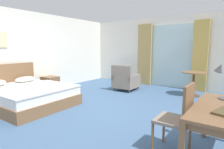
{
  "coord_description": "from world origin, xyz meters",
  "views": [
    {
      "loc": [
        2.65,
        -3.28,
        1.43
      ],
      "look_at": [
        0.2,
        0.1,
        0.82
      ],
      "focal_mm": 29.87,
      "sensor_mm": 36.0,
      "label": 1
    }
  ],
  "objects_px": {
    "bed": "(26,94)",
    "desk_chair": "(179,115)",
    "desk_lamp": "(221,76)",
    "writing_desk": "(223,114)",
    "round_cafe_table": "(194,78)",
    "armchair_by_window": "(125,80)",
    "nightstand": "(50,83)",
    "framed_picture": "(1,40)"
  },
  "relations": [
    {
      "from": "desk_lamp",
      "to": "armchair_by_window",
      "type": "xyz_separation_m",
      "value": [
        -2.99,
        2.3,
        -0.7
      ]
    },
    {
      "from": "writing_desk",
      "to": "framed_picture",
      "type": "distance_m",
      "value": 5.43
    },
    {
      "from": "bed",
      "to": "desk_lamp",
      "type": "xyz_separation_m",
      "value": [
        4.16,
        0.53,
        0.77
      ]
    },
    {
      "from": "nightstand",
      "to": "framed_picture",
      "type": "xyz_separation_m",
      "value": [
        -0.23,
        -1.32,
        1.41
      ]
    },
    {
      "from": "armchair_by_window",
      "to": "bed",
      "type": "bearing_deg",
      "value": -112.47
    },
    {
      "from": "bed",
      "to": "round_cafe_table",
      "type": "xyz_separation_m",
      "value": [
        3.2,
        3.4,
        0.27
      ]
    },
    {
      "from": "round_cafe_table",
      "to": "bed",
      "type": "bearing_deg",
      "value": -133.24
    },
    {
      "from": "desk_chair",
      "to": "writing_desk",
      "type": "bearing_deg",
      "value": 9.94
    },
    {
      "from": "bed",
      "to": "armchair_by_window",
      "type": "relative_size",
      "value": 2.54
    },
    {
      "from": "framed_picture",
      "to": "round_cafe_table",
      "type": "bearing_deg",
      "value": 38.44
    },
    {
      "from": "bed",
      "to": "writing_desk",
      "type": "xyz_separation_m",
      "value": [
        4.25,
        0.1,
        0.38
      ]
    },
    {
      "from": "bed",
      "to": "armchair_by_window",
      "type": "distance_m",
      "value": 3.07
    },
    {
      "from": "round_cafe_table",
      "to": "framed_picture",
      "type": "distance_m",
      "value": 5.58
    },
    {
      "from": "bed",
      "to": "desk_chair",
      "type": "relative_size",
      "value": 2.26
    },
    {
      "from": "armchair_by_window",
      "to": "round_cafe_table",
      "type": "distance_m",
      "value": 2.11
    },
    {
      "from": "nightstand",
      "to": "round_cafe_table",
      "type": "height_order",
      "value": "round_cafe_table"
    },
    {
      "from": "round_cafe_table",
      "to": "nightstand",
      "type": "bearing_deg",
      "value": -152.89
    },
    {
      "from": "bed",
      "to": "desk_chair",
      "type": "height_order",
      "value": "bed"
    },
    {
      "from": "bed",
      "to": "armchair_by_window",
      "type": "xyz_separation_m",
      "value": [
        1.17,
        2.84,
        0.07
      ]
    },
    {
      "from": "writing_desk",
      "to": "desk_chair",
      "type": "relative_size",
      "value": 1.41
    },
    {
      "from": "desk_lamp",
      "to": "nightstand",
      "type": "bearing_deg",
      "value": 171.0
    },
    {
      "from": "armchair_by_window",
      "to": "round_cafe_table",
      "type": "height_order",
      "value": "armchair_by_window"
    },
    {
      "from": "framed_picture",
      "to": "desk_lamp",
      "type": "bearing_deg",
      "value": 5.77
    },
    {
      "from": "round_cafe_table",
      "to": "writing_desk",
      "type": "bearing_deg",
      "value": -72.33
    },
    {
      "from": "desk_chair",
      "to": "desk_lamp",
      "type": "distance_m",
      "value": 0.82
    },
    {
      "from": "writing_desk",
      "to": "framed_picture",
      "type": "height_order",
      "value": "framed_picture"
    },
    {
      "from": "framed_picture",
      "to": "armchair_by_window",
      "type": "bearing_deg",
      "value": 51.49
    },
    {
      "from": "writing_desk",
      "to": "desk_lamp",
      "type": "bearing_deg",
      "value": 101.25
    },
    {
      "from": "nightstand",
      "to": "writing_desk",
      "type": "xyz_separation_m",
      "value": [
        5.1,
        -1.22,
        0.4
      ]
    },
    {
      "from": "writing_desk",
      "to": "desk_lamp",
      "type": "relative_size",
      "value": 2.72
    },
    {
      "from": "desk_chair",
      "to": "framed_picture",
      "type": "xyz_separation_m",
      "value": [
        -4.84,
        -0.01,
        1.11
      ]
    },
    {
      "from": "nightstand",
      "to": "round_cafe_table",
      "type": "relative_size",
      "value": 0.71
    },
    {
      "from": "desk_chair",
      "to": "round_cafe_table",
      "type": "xyz_separation_m",
      "value": [
        -0.57,
        3.38,
        -0.01
      ]
    },
    {
      "from": "writing_desk",
      "to": "armchair_by_window",
      "type": "height_order",
      "value": "armchair_by_window"
    },
    {
      "from": "desk_chair",
      "to": "round_cafe_table",
      "type": "relative_size",
      "value": 1.35
    },
    {
      "from": "nightstand",
      "to": "desk_lamp",
      "type": "relative_size",
      "value": 1.02
    },
    {
      "from": "nightstand",
      "to": "round_cafe_table",
      "type": "distance_m",
      "value": 4.56
    },
    {
      "from": "desk_lamp",
      "to": "round_cafe_table",
      "type": "relative_size",
      "value": 0.7
    },
    {
      "from": "desk_lamp",
      "to": "framed_picture",
      "type": "distance_m",
      "value": 5.31
    },
    {
      "from": "armchair_by_window",
      "to": "desk_chair",
      "type": "bearing_deg",
      "value": -47.4
    },
    {
      "from": "bed",
      "to": "desk_lamp",
      "type": "relative_size",
      "value": 4.36
    },
    {
      "from": "desk_lamp",
      "to": "armchair_by_window",
      "type": "height_order",
      "value": "desk_lamp"
    }
  ]
}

